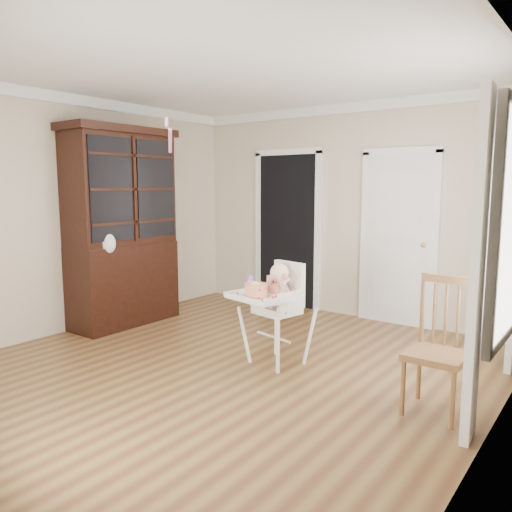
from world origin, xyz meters
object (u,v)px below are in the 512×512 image
Objects in this scene: high_chair at (277,301)px; dining_chair at (438,350)px; china_cabinet at (122,227)px; sippy_cup at (251,283)px; cake at (256,290)px.

dining_chair is (1.54, -0.14, -0.14)m from high_chair.
china_cabinet reaches higher than high_chair.
dining_chair reaches higher than sippy_cup.
sippy_cup is at bearing -154.38° from high_chair.
china_cabinet is 3.90m from dining_chair.
high_chair is 3.71× the size of cake.
sippy_cup is at bearing -3.35° from china_cabinet.
cake is 0.27m from sippy_cup.
china_cabinet is at bearing 177.14° from dining_chair.
cake is (-0.06, -0.25, 0.14)m from high_chair.
china_cabinet reaches higher than cake.
china_cabinet is at bearing 172.25° from cake.
dining_chair is (3.83, -0.19, -0.71)m from china_cabinet.
cake is 1.52× the size of sippy_cup.
china_cabinet reaches higher than sippy_cup.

